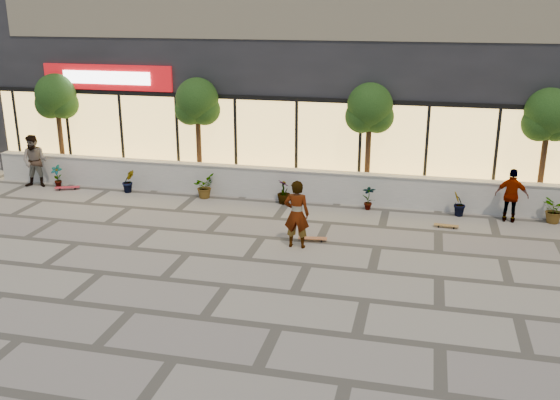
% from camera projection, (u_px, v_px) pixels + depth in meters
% --- Properties ---
extents(ground, '(80.00, 80.00, 0.00)m').
position_uv_depth(ground, '(227.00, 286.00, 14.75)').
color(ground, gray).
rests_on(ground, ground).
extents(planter_wall, '(22.00, 0.42, 1.04)m').
position_uv_depth(planter_wall, '(290.00, 184.00, 21.08)').
color(planter_wall, white).
rests_on(planter_wall, ground).
extents(retail_building, '(24.00, 9.17, 8.50)m').
position_uv_depth(retail_building, '(320.00, 58.00, 25.03)').
color(retail_building, black).
rests_on(retail_building, ground).
extents(shrub_a, '(0.43, 0.29, 0.81)m').
position_uv_depth(shrub_a, '(57.00, 176.00, 22.47)').
color(shrub_a, '#193711').
rests_on(shrub_a, ground).
extents(shrub_b, '(0.57, 0.57, 0.81)m').
position_uv_depth(shrub_b, '(128.00, 181.00, 21.86)').
color(shrub_b, '#193711').
rests_on(shrub_b, ground).
extents(shrub_c, '(0.68, 0.77, 0.81)m').
position_uv_depth(shrub_c, '(204.00, 186.00, 21.24)').
color(shrub_c, '#193711').
rests_on(shrub_c, ground).
extents(shrub_d, '(0.64, 0.64, 0.81)m').
position_uv_depth(shrub_d, '(284.00, 192.00, 20.63)').
color(shrub_d, '#193711').
rests_on(shrub_d, ground).
extents(shrub_e, '(0.46, 0.35, 0.81)m').
position_uv_depth(shrub_e, '(369.00, 198.00, 20.01)').
color(shrub_e, '#193711').
rests_on(shrub_e, ground).
extents(shrub_f, '(0.55, 0.57, 0.81)m').
position_uv_depth(shrub_f, '(459.00, 204.00, 19.40)').
color(shrub_f, '#193711').
rests_on(shrub_f, ground).
extents(shrub_g, '(0.77, 0.84, 0.81)m').
position_uv_depth(shrub_g, '(555.00, 210.00, 18.78)').
color(shrub_g, '#193711').
rests_on(shrub_g, ground).
extents(tree_west, '(1.60, 1.50, 3.92)m').
position_uv_depth(tree_west, '(56.00, 99.00, 22.95)').
color(tree_west, '#3F2B16').
rests_on(tree_west, ground).
extents(tree_midwest, '(1.60, 1.50, 3.92)m').
position_uv_depth(tree_midwest, '(197.00, 104.00, 21.75)').
color(tree_midwest, '#3F2B16').
rests_on(tree_midwest, ground).
extents(tree_mideast, '(1.60, 1.50, 3.92)m').
position_uv_depth(tree_mideast, '(370.00, 111.00, 20.43)').
color(tree_mideast, '#3F2B16').
rests_on(tree_mideast, ground).
extents(tree_east, '(1.60, 1.50, 3.92)m').
position_uv_depth(tree_east, '(549.00, 118.00, 19.22)').
color(tree_east, '#3F2B16').
rests_on(tree_east, ground).
extents(skater_center, '(0.70, 0.47, 1.89)m').
position_uv_depth(skater_center, '(297.00, 214.00, 16.80)').
color(skater_center, white).
rests_on(skater_center, ground).
extents(skater_left, '(1.05, 0.89, 1.90)m').
position_uv_depth(skater_left, '(35.00, 161.00, 22.32)').
color(skater_left, tan).
rests_on(skater_left, ground).
extents(skater_right_near, '(1.03, 0.57, 1.66)m').
position_uv_depth(skater_right_near, '(512.00, 196.00, 18.80)').
color(skater_right_near, silver).
rests_on(skater_right_near, ground).
extents(skateboard_center, '(0.82, 0.30, 0.10)m').
position_uv_depth(skateboard_center, '(313.00, 238.00, 17.47)').
color(skateboard_center, '#995532').
rests_on(skateboard_center, ground).
extents(skateboard_left, '(0.87, 0.54, 0.10)m').
position_uv_depth(skateboard_left, '(67.00, 187.00, 22.22)').
color(skateboard_left, '#B2212C').
rests_on(skateboard_left, ground).
extents(skateboard_right_near, '(0.73, 0.23, 0.09)m').
position_uv_depth(skateboard_right_near, '(446.00, 225.00, 18.51)').
color(skateboard_right_near, olive).
rests_on(skateboard_right_near, ground).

